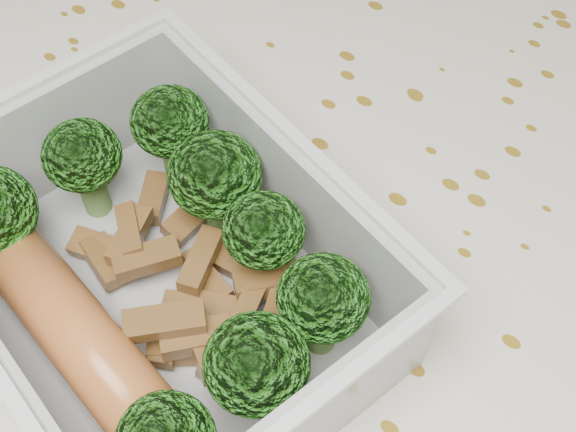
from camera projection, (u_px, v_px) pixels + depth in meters
The scene contains 6 objects.
dining_table at pixel (279, 343), 0.45m from camera, with size 1.40×0.90×0.75m.
tablecloth at pixel (278, 300), 0.41m from camera, with size 1.46×0.96×0.19m.
lunch_container at pixel (161, 283), 0.34m from camera, with size 0.22×0.19×0.07m.
broccoli_florets at pixel (174, 244), 0.33m from camera, with size 0.18×0.15×0.06m.
meat_pile at pixel (191, 286), 0.35m from camera, with size 0.11×0.09×0.03m.
sausage at pixel (83, 340), 0.32m from camera, with size 0.17×0.06×0.03m.
Camera 1 is at (0.12, -0.15, 1.08)m, focal length 50.00 mm.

